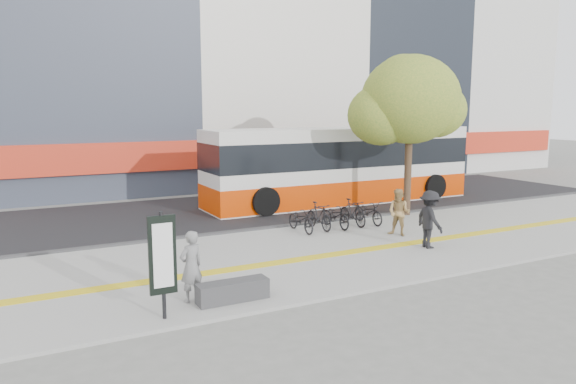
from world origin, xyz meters
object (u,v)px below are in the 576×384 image
bench (233,291)px  seated_woman (191,266)px  signboard (163,257)px  pedestrian_tan (399,212)px  bus (341,167)px  street_tree (408,102)px  pedestrian_dark (430,219)px

bench → seated_woman: size_ratio=1.01×
signboard → pedestrian_tan: 9.48m
bus → seated_woman: bearing=-137.0°
seated_woman → pedestrian_tan: seated_woman is taller
bench → bus: 13.40m
seated_woman → bus: bearing=-155.6°
bus → pedestrian_tan: 6.83m
bench → street_tree: (9.78, 6.02, 4.21)m
signboard → street_tree: (11.38, 6.33, 3.15)m
bus → pedestrian_dark: bearing=-104.7°
bench → pedestrian_dark: pedestrian_dark is taller
signboard → pedestrian_tan: signboard is taller
pedestrian_tan → pedestrian_dark: (-0.19, -1.66, 0.09)m
seated_woman → pedestrian_tan: 8.47m
pedestrian_dark → seated_woman: bearing=105.5°
street_tree → seated_woman: bearing=-152.0°
bench → signboard: size_ratio=0.73×
bus → pedestrian_tan: (-1.95, -6.50, -0.77)m
signboard → bus: bearing=42.9°
signboard → street_tree: street_tree is taller
signboard → street_tree: bearing=29.1°
signboard → seated_woman: size_ratio=1.39×
bench → seated_woman: seated_woman is taller
seated_woman → street_tree: bearing=-170.7°
pedestrian_tan → street_tree: bearing=108.8°
signboard → seated_woman: (0.80, 0.71, -0.50)m
pedestrian_dark → signboard: bearing=109.3°
seated_woman → pedestrian_dark: (7.81, 1.13, 0.09)m
pedestrian_tan → pedestrian_dark: pedestrian_dark is taller
signboard → pedestrian_tan: bearing=21.7°
pedestrian_tan → signboard: bearing=-97.1°
street_tree → bus: (-0.63, 3.68, -2.89)m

